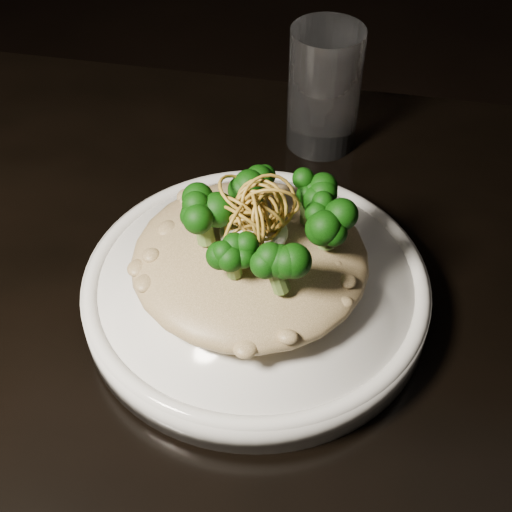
{
  "coord_description": "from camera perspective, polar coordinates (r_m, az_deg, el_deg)",
  "views": [
    {
      "loc": [
        0.05,
        -0.32,
        1.2
      ],
      "look_at": [
        -0.02,
        0.06,
        0.81
      ],
      "focal_mm": 50.0,
      "sensor_mm": 36.0,
      "label": 1
    }
  ],
  "objects": [
    {
      "name": "cheese",
      "position": [
        0.54,
        -0.17,
        1.92
      ],
      "size": [
        0.05,
        0.05,
        0.01
      ],
      "primitive_type": "ellipsoid",
      "color": "white",
      "rests_on": "risotto"
    },
    {
      "name": "shallots",
      "position": [
        0.52,
        -0.13,
        3.8
      ],
      "size": [
        0.06,
        0.06,
        0.04
      ],
      "primitive_type": null,
      "color": "olive",
      "rests_on": "cheese"
    },
    {
      "name": "risotto",
      "position": [
        0.56,
        -0.49,
        -0.2
      ],
      "size": [
        0.19,
        0.19,
        0.04
      ],
      "primitive_type": "ellipsoid",
      "color": "brown",
      "rests_on": "plate"
    },
    {
      "name": "plate",
      "position": [
        0.58,
        -0.0,
        -2.82
      ],
      "size": [
        0.28,
        0.28,
        0.03
      ],
      "primitive_type": "cylinder",
      "color": "silver",
      "rests_on": "table"
    },
    {
      "name": "table",
      "position": [
        0.62,
        1.13,
        -13.34
      ],
      "size": [
        1.1,
        0.8,
        0.75
      ],
      "color": "black",
      "rests_on": "ground"
    },
    {
      "name": "drinking_glass",
      "position": [
        0.72,
        5.47,
        13.16
      ],
      "size": [
        0.09,
        0.09,
        0.13
      ],
      "primitive_type": "cylinder",
      "rotation": [
        0.0,
        0.0,
        0.37
      ],
      "color": "white",
      "rests_on": "table"
    },
    {
      "name": "broccoli",
      "position": [
        0.53,
        0.68,
        2.99
      ],
      "size": [
        0.13,
        0.13,
        0.05
      ],
      "primitive_type": null,
      "color": "black",
      "rests_on": "risotto"
    }
  ]
}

